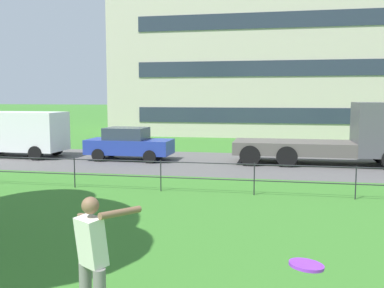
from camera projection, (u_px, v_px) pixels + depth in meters
The scene contains 8 objects.
street_strip at pixel (196, 162), 19.98m from camera, with size 80.00×7.14×0.01m, color #565454.
park_fence at pixel (161, 171), 13.84m from camera, with size 29.51×0.04×1.00m.
person_thrower at pixel (93, 260), 5.50m from camera, with size 0.78×0.66×1.77m.
frisbee at pixel (306, 265), 3.36m from camera, with size 0.36×0.36×0.05m.
panel_van_left at pixel (15, 131), 21.74m from camera, with size 5.04×2.18×2.24m.
car_blue_center at pixel (129, 144), 20.65m from camera, with size 4.02×1.85×1.54m.
flatbed_truck_right at pixel (344, 137), 19.08m from camera, with size 7.31×2.45×2.75m.
apartment_building_background at pixel (319, 9), 35.81m from camera, with size 32.13×13.61×20.24m.
Camera 1 is at (3.57, -0.02, 3.01)m, focal length 40.83 mm.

